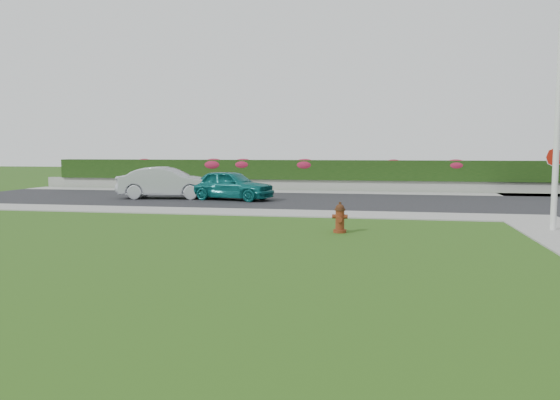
% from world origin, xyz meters
% --- Properties ---
extents(ground, '(120.00, 120.00, 0.00)m').
position_xyz_m(ground, '(0.00, 0.00, 0.00)').
color(ground, black).
rests_on(ground, ground).
extents(street_far, '(26.00, 8.00, 0.04)m').
position_xyz_m(street_far, '(-5.00, 14.00, 0.02)').
color(street_far, black).
rests_on(street_far, ground).
extents(sidewalk_far, '(24.00, 2.00, 0.04)m').
position_xyz_m(sidewalk_far, '(-6.00, 9.00, 0.02)').
color(sidewalk_far, gray).
rests_on(sidewalk_far, ground).
extents(curb_corner, '(2.00, 2.00, 0.04)m').
position_xyz_m(curb_corner, '(7.00, 9.00, 0.02)').
color(curb_corner, gray).
rests_on(curb_corner, ground).
extents(sidewalk_beyond, '(34.00, 2.00, 0.04)m').
position_xyz_m(sidewalk_beyond, '(-1.00, 19.00, 0.02)').
color(sidewalk_beyond, gray).
rests_on(sidewalk_beyond, ground).
extents(retaining_wall, '(34.00, 0.40, 0.60)m').
position_xyz_m(retaining_wall, '(-1.00, 20.50, 0.30)').
color(retaining_wall, gray).
rests_on(retaining_wall, ground).
extents(hedge, '(32.00, 0.90, 1.10)m').
position_xyz_m(hedge, '(-1.00, 20.60, 1.15)').
color(hedge, black).
rests_on(hedge, retaining_wall).
extents(fire_hydrant, '(0.42, 0.40, 0.83)m').
position_xyz_m(fire_hydrant, '(1.17, 4.84, 0.39)').
color(fire_hydrant, '#59180D').
rests_on(fire_hydrant, ground).
extents(sedan_teal, '(4.14, 2.37, 1.32)m').
position_xyz_m(sedan_teal, '(-4.40, 13.51, 0.70)').
color(sedan_teal, '#0D6461').
rests_on(sedan_teal, street_far).
extents(sedan_silver, '(4.53, 2.09, 1.44)m').
position_xyz_m(sedan_silver, '(-7.47, 13.67, 0.76)').
color(sedan_silver, '#A7AAAF').
rests_on(sedan_silver, street_far).
extents(utility_pole, '(0.16, 0.16, 6.28)m').
position_xyz_m(utility_pole, '(6.93, 6.21, 3.14)').
color(utility_pole, silver).
rests_on(utility_pole, ground).
extents(stop_sign, '(0.61, 0.21, 2.33)m').
position_xyz_m(stop_sign, '(7.77, 9.35, 1.71)').
color(stop_sign, slate).
rests_on(stop_sign, ground).
extents(flower_clump_a, '(1.06, 0.68, 0.53)m').
position_xyz_m(flower_clump_a, '(-11.74, 20.50, 1.49)').
color(flower_clump_a, '#A41C38').
rests_on(flower_clump_a, hedge).
extents(flower_clump_b, '(1.42, 0.91, 0.71)m').
position_xyz_m(flower_clump_b, '(-7.44, 20.50, 1.42)').
color(flower_clump_b, '#A41C38').
rests_on(flower_clump_b, hedge).
extents(flower_clump_c, '(1.34, 0.86, 0.67)m').
position_xyz_m(flower_clump_c, '(-5.67, 20.50, 1.44)').
color(flower_clump_c, '#A41C38').
rests_on(flower_clump_c, hedge).
extents(flower_clump_d, '(1.36, 0.87, 0.68)m').
position_xyz_m(flower_clump_d, '(-2.10, 20.50, 1.43)').
color(flower_clump_d, '#A41C38').
rests_on(flower_clump_d, hedge).
extents(flower_clump_e, '(1.04, 0.67, 0.52)m').
position_xyz_m(flower_clump_e, '(2.78, 20.50, 1.49)').
color(flower_clump_e, '#A41C38').
rests_on(flower_clump_e, hedge).
extents(flower_clump_f, '(1.28, 0.82, 0.64)m').
position_xyz_m(flower_clump_f, '(6.04, 20.50, 1.45)').
color(flower_clump_f, '#A41C38').
rests_on(flower_clump_f, hedge).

